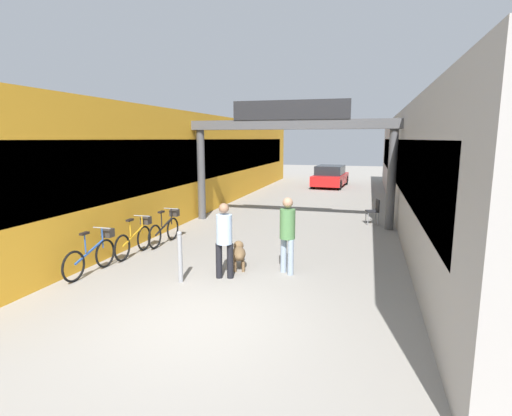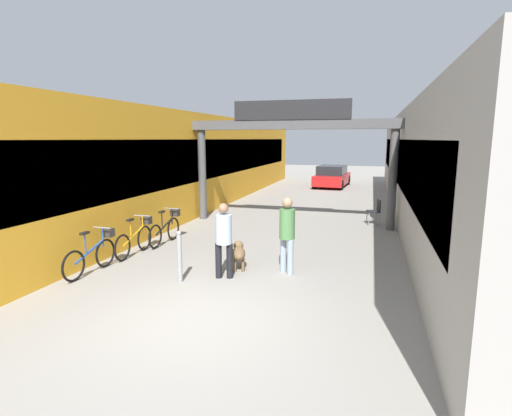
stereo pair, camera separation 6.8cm
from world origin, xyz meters
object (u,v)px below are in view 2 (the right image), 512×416
object	(u,v)px
dog_on_leash	(239,253)
bicycle_orange_second	(136,238)
pedestrian_with_dog	(224,236)
bicycle_blue_nearest	(93,253)
bollard_post_metal	(180,256)
bicycle_black_third	(166,228)
parked_car_red	(332,176)
pedestrian_companion	(287,230)
cafe_chair_black_nearer	(376,209)

from	to	relation	value
dog_on_leash	bicycle_orange_second	distance (m)	2.94
pedestrian_with_dog	dog_on_leash	distance (m)	0.91
dog_on_leash	bicycle_blue_nearest	bearing A→B (deg)	-158.71
dog_on_leash	bollard_post_metal	world-z (taller)	bollard_post_metal
bicycle_black_third	parked_car_red	world-z (taller)	parked_car_red
pedestrian_companion	parked_car_red	xyz separation A→B (m)	(-0.62, 16.84, -0.34)
cafe_chair_black_nearer	parked_car_red	world-z (taller)	parked_car_red
pedestrian_with_dog	cafe_chair_black_nearer	size ratio (longest dim) A/B	1.84
pedestrian_with_dog	pedestrian_companion	bearing A→B (deg)	28.02
pedestrian_companion	pedestrian_with_dog	bearing A→B (deg)	-151.98
bicycle_blue_nearest	pedestrian_with_dog	bearing A→B (deg)	8.99
dog_on_leash	parked_car_red	world-z (taller)	parked_car_red
bicycle_orange_second	dog_on_leash	bearing A→B (deg)	-6.80
cafe_chair_black_nearer	parked_car_red	distance (m)	11.23
bicycle_blue_nearest	dog_on_leash	bearing A→B (deg)	21.29
bicycle_black_third	bollard_post_metal	distance (m)	3.33
bicycle_orange_second	parked_car_red	world-z (taller)	parked_car_red
dog_on_leash	bollard_post_metal	size ratio (longest dim) A/B	0.76
bicycle_blue_nearest	bicycle_black_third	size ratio (longest dim) A/B	1.00
pedestrian_with_dog	bicycle_orange_second	size ratio (longest dim) A/B	0.97
pedestrian_with_dog	bicycle_blue_nearest	xyz separation A→B (m)	(-2.95, -0.47, -0.50)
bicycle_orange_second	cafe_chair_black_nearer	size ratio (longest dim) A/B	1.90
bollard_post_metal	cafe_chair_black_nearer	world-z (taller)	bollard_post_metal
bicycle_blue_nearest	bicycle_orange_second	world-z (taller)	same
cafe_chair_black_nearer	parked_car_red	xyz separation A→B (m)	(-2.54, 10.93, 0.10)
pedestrian_with_dog	pedestrian_companion	distance (m)	1.40
dog_on_leash	bicycle_black_third	bearing A→B (deg)	149.86
pedestrian_companion	bicycle_orange_second	xyz separation A→B (m)	(-4.07, 0.41, -0.55)
bollard_post_metal	bicycle_orange_second	bearing A→B (deg)	142.56
bicycle_blue_nearest	bicycle_black_third	bearing A→B (deg)	83.39
bicycle_orange_second	cafe_chair_black_nearer	bearing A→B (deg)	42.55
pedestrian_with_dog	bollard_post_metal	xyz separation A→B (m)	(-0.80, -0.49, -0.38)
bicycle_blue_nearest	parked_car_red	bearing A→B (deg)	78.78
dog_on_leash	cafe_chair_black_nearer	world-z (taller)	cafe_chair_black_nearer
dog_on_leash	bicycle_orange_second	world-z (taller)	bicycle_orange_second
bicycle_blue_nearest	parked_car_red	distance (m)	18.32
pedestrian_companion	bicycle_orange_second	bearing A→B (deg)	174.29
pedestrian_companion	dog_on_leash	size ratio (longest dim) A/B	2.05
pedestrian_companion	bicycle_blue_nearest	world-z (taller)	pedestrian_companion
bicycle_orange_second	bicycle_black_third	bearing A→B (deg)	80.41
bicycle_black_third	dog_on_leash	bearing A→B (deg)	-30.14
pedestrian_with_dog	bicycle_orange_second	distance (m)	3.07
bollard_post_metal	cafe_chair_black_nearer	bearing A→B (deg)	60.66
bicycle_blue_nearest	cafe_chair_black_nearer	world-z (taller)	bicycle_blue_nearest
parked_car_red	pedestrian_companion	bearing A→B (deg)	-87.91
pedestrian_with_dog	dog_on_leash	size ratio (longest dim) A/B	1.95
pedestrian_with_dog	bollard_post_metal	distance (m)	1.01
bicycle_orange_second	bollard_post_metal	distance (m)	2.56
pedestrian_companion	bicycle_black_third	world-z (taller)	pedestrian_companion
pedestrian_companion	cafe_chair_black_nearer	distance (m)	6.23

